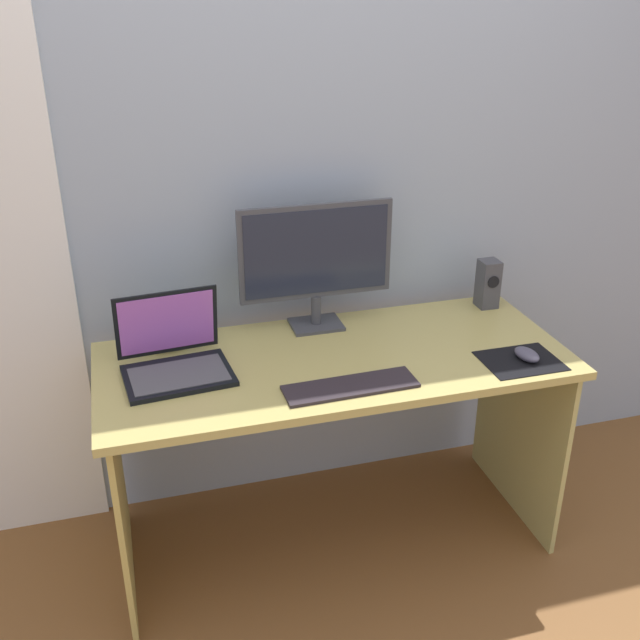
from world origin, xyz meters
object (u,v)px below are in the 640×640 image
(monitor, at_px, (316,259))
(keyboard_external, at_px, (350,386))
(mouse, at_px, (527,354))
(fishbowl, at_px, (164,326))
(laptop, at_px, (174,357))
(speaker_right, at_px, (488,284))

(monitor, height_order, keyboard_external, monitor)
(mouse, bearing_deg, fishbowl, 148.17)
(monitor, height_order, fishbowl, monitor)
(laptop, distance_m, keyboard_external, 0.56)
(monitor, bearing_deg, fishbowl, 179.72)
(keyboard_external, height_order, mouse, mouse)
(keyboard_external, bearing_deg, laptop, 151.73)
(monitor, height_order, laptop, monitor)
(speaker_right, bearing_deg, keyboard_external, -147.19)
(fishbowl, bearing_deg, keyboard_external, -41.25)
(fishbowl, distance_m, keyboard_external, 0.68)
(fishbowl, bearing_deg, mouse, -21.37)
(mouse, bearing_deg, laptop, 157.31)
(laptop, xyz_separation_m, mouse, (1.11, -0.24, -0.03))
(monitor, bearing_deg, mouse, -36.45)
(monitor, height_order, mouse, monitor)
(fishbowl, relative_size, keyboard_external, 0.34)
(monitor, xyz_separation_m, keyboard_external, (-0.02, -0.45, -0.25))
(speaker_right, relative_size, mouse, 1.83)
(monitor, bearing_deg, laptop, -159.35)
(laptop, height_order, keyboard_external, laptop)
(speaker_right, relative_size, laptop, 0.52)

